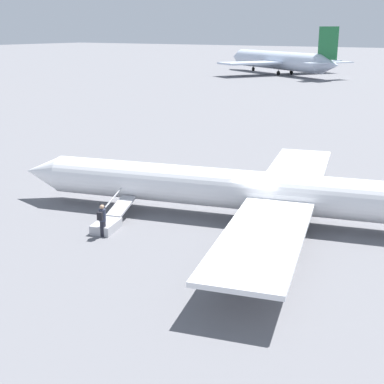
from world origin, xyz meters
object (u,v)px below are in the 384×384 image
at_px(airplane_main, 276,193).
at_px(airplane_far_left, 280,60).
at_px(boarding_stairs, 109,222).
at_px(passenger, 102,218).

relative_size(airplane_main, airplane_far_left, 0.79).
height_order(boarding_stairs, passenger, passenger).
xyz_separation_m(boarding_stairs, passenger, (-0.52, 1.12, 0.65)).
bearing_deg(airplane_far_left, boarding_stairs, 139.66).
bearing_deg(airplane_main, airplane_far_left, -81.39).
xyz_separation_m(airplane_main, passenger, (6.79, 6.82, -0.75)).
distance_m(airplane_far_left, passenger, 107.90).
relative_size(airplane_far_left, passenger, 22.20).
height_order(airplane_main, boarding_stairs, airplane_main).
relative_size(airplane_main, boarding_stairs, 7.35).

